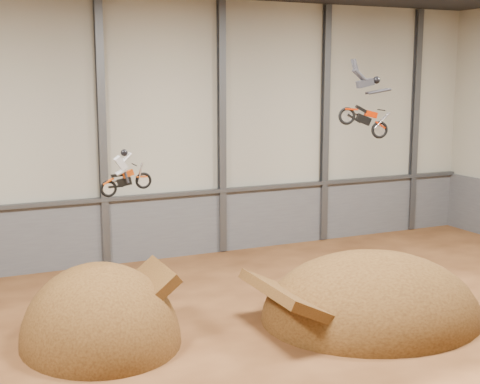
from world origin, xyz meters
name	(u,v)px	position (x,y,z in m)	size (l,w,h in m)	color
floor	(300,361)	(0.00, 0.00, 0.00)	(40.00, 40.00, 0.00)	#4D2A14
back_wall	(163,131)	(0.00, 15.00, 7.00)	(40.00, 0.10, 14.00)	#AAA897
lower_band_back	(165,227)	(0.00, 14.90, 1.75)	(39.80, 0.18, 3.50)	#5C5E64
steel_rail	(166,195)	(0.00, 14.75, 3.55)	(39.80, 0.35, 0.20)	#47494F
steel_column_2	(102,133)	(-3.33, 14.80, 7.00)	(0.40, 0.36, 13.90)	#47494F
steel_column_3	(222,129)	(3.33, 14.80, 7.00)	(0.40, 0.36, 13.90)	#47494F
steel_column_4	(325,125)	(10.00, 14.80, 7.00)	(0.40, 0.36, 13.90)	#47494F
steel_column_5	(415,122)	(16.67, 14.80, 7.00)	(0.40, 0.36, 13.90)	#47494F
takeoff_ramp	(101,341)	(-5.97, 4.66, 0.00)	(5.96, 6.87, 5.96)	#3E250F
landing_ramp	(371,317)	(4.85, 2.58, 0.00)	(9.35, 8.27, 5.39)	#3E250F
fmx_rider_a	(127,169)	(-4.89, 4.21, 6.58)	(1.90, 0.72, 1.72)	#D24A0A
fmx_rider_b	(361,99)	(5.35, 4.48, 8.92)	(3.11, 0.89, 2.67)	#AA1F00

